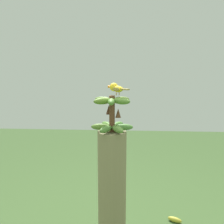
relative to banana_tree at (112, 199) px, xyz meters
The scene contains 4 objects.
banana_tree is the anchor object (origin of this frame).
banana_bunch 0.59m from the banana_tree, 28.87° to the right, with size 0.26×0.28×0.24m.
perched_bird 0.75m from the banana_tree, 30.69° to the right, with size 0.15×0.15×0.08m.
fallen_banana 0.86m from the banana_tree, 45.37° to the right, with size 0.13×0.04×0.04m, color gold.
Camera 1 is at (-1.68, -0.11, 1.35)m, focal length 42.48 mm.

